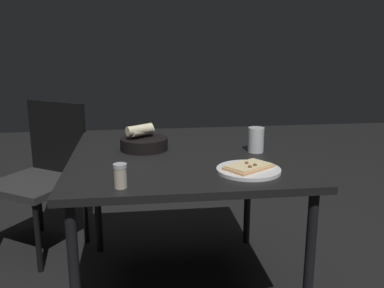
% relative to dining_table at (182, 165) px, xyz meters
% --- Properties ---
extents(dining_table, '(1.06, 1.01, 0.71)m').
position_rel_dining_table_xyz_m(dining_table, '(0.00, 0.00, 0.00)').
color(dining_table, black).
rests_on(dining_table, ground).
extents(pizza_plate, '(0.26, 0.26, 0.04)m').
position_rel_dining_table_xyz_m(pizza_plate, '(0.31, 0.23, 0.07)').
color(pizza_plate, white).
rests_on(pizza_plate, dining_table).
extents(bread_basket, '(0.23, 0.23, 0.12)m').
position_rel_dining_table_xyz_m(bread_basket, '(-0.10, -0.18, 0.10)').
color(bread_basket, black).
rests_on(bread_basket, dining_table).
extents(beer_glass, '(0.07, 0.07, 0.12)m').
position_rel_dining_table_xyz_m(beer_glass, '(0.01, 0.34, 0.11)').
color(beer_glass, silver).
rests_on(beer_glass, dining_table).
extents(pepper_shaker, '(0.05, 0.05, 0.09)m').
position_rel_dining_table_xyz_m(pepper_shaker, '(0.44, -0.27, 0.10)').
color(pepper_shaker, '#BFB299').
rests_on(pepper_shaker, dining_table).
extents(chair_near, '(0.61, 0.61, 0.87)m').
position_rel_dining_table_xyz_m(chair_near, '(-0.61, -0.75, -0.16)').
color(chair_near, '#2A2A2A').
rests_on(chair_near, ground).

